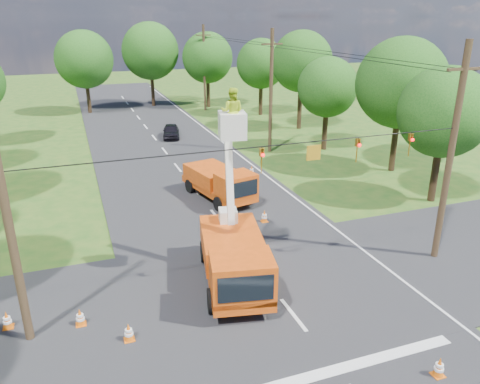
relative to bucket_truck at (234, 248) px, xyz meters
name	(u,v)px	position (x,y,z in m)	size (l,w,h in m)	color
ground	(178,168)	(1.38, 17.06, -1.76)	(140.00, 140.00, 0.00)	#235218
road_main	(178,168)	(1.38, 17.06, -1.76)	(12.00, 100.00, 0.06)	black
road_cross	(273,289)	(1.38, -0.94, -1.76)	(56.00, 10.00, 0.07)	black
stop_bar	(337,371)	(1.38, -6.14, -1.76)	(9.00, 0.45, 0.02)	silver
edge_line	(246,161)	(6.98, 17.06, -1.76)	(0.12, 90.00, 0.02)	silver
bucket_truck	(234,248)	(0.00, 0.00, 0.00)	(3.65, 6.83, 8.32)	#E34F10
second_truck	(220,182)	(2.46, 9.75, -0.61)	(3.42, 6.22, 2.21)	#E34F10
ground_worker	(251,278)	(0.35, -1.03, -0.96)	(0.58, 0.38, 1.60)	#FF5A15
distant_car	(171,131)	(2.95, 26.63, -1.13)	(1.50, 3.73, 1.27)	black
traffic_cone_1	(439,367)	(4.31, -7.46, -1.40)	(0.38, 0.38, 0.71)	#E15F0B
traffic_cone_2	(264,216)	(3.72, 5.56, -1.40)	(0.38, 0.38, 0.71)	#E15F0B
traffic_cone_3	(230,197)	(2.85, 8.98, -1.40)	(0.38, 0.38, 0.71)	#E15F0B
traffic_cone_4	(129,332)	(-4.79, -2.28, -1.40)	(0.38, 0.38, 0.71)	#E15F0B
traffic_cone_5	(80,317)	(-6.37, -0.77, -1.40)	(0.38, 0.38, 0.71)	#E15F0B
traffic_cone_6	(7,320)	(-8.92, -0.03, -1.40)	(0.38, 0.38, 0.71)	#E15F0B
traffic_cone_7	(252,170)	(6.07, 13.57, -1.40)	(0.38, 0.38, 0.71)	#E15F0B
pole_right_near	(451,154)	(9.88, -0.94, 3.35)	(1.80, 0.30, 10.00)	#4C3823
pole_right_mid	(271,91)	(9.88, 19.06, 3.35)	(1.80, 0.30, 10.00)	#4C3823
pole_right_far	(204,68)	(9.88, 39.06, 3.35)	(1.80, 0.30, 10.00)	#4C3823
pole_left	(9,224)	(-8.12, -0.94, 2.74)	(0.30, 0.30, 9.00)	#4C3823
signal_span	(328,151)	(3.60, -0.95, 4.12)	(18.00, 0.29, 1.07)	black
tree_right_a	(444,112)	(14.88, 5.06, 3.80)	(5.40, 5.40, 8.28)	#382616
tree_right_b	(401,83)	(16.38, 11.06, 4.67)	(6.40, 6.40, 9.65)	#382616
tree_right_c	(328,87)	(14.58, 18.06, 3.55)	(5.00, 5.00, 7.83)	#382616
tree_right_d	(302,62)	(16.18, 26.06, 4.92)	(6.00, 6.00, 9.70)	#382616
tree_right_e	(261,64)	(15.18, 34.06, 4.05)	(5.60, 5.60, 8.63)	#382616
tree_far_a	(84,60)	(-3.62, 42.06, 4.43)	(6.60, 6.60, 9.50)	#382616
tree_far_b	(150,51)	(4.38, 44.06, 5.05)	(7.00, 7.00, 10.32)	#382616
tree_far_c	(207,58)	(10.88, 41.06, 4.30)	(6.20, 6.20, 9.18)	#382616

